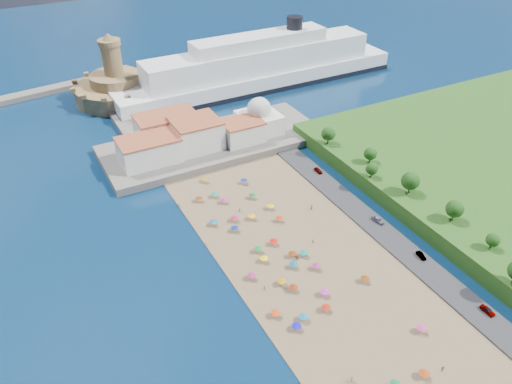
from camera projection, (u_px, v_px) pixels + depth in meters
ground at (284, 260)px, 147.88m from camera, size 700.00×700.00×0.00m
terrace at (214, 143)px, 204.15m from camera, size 90.00×36.00×3.00m
jetty at (136, 121)px, 221.27m from camera, size 18.00×70.00×2.40m
waterfront_buildings at (182, 136)px, 195.95m from camera, size 57.00×29.00×11.00m
domed_building at (259, 118)px, 206.27m from camera, size 16.00×16.00×15.00m
fortress at (116, 87)px, 240.06m from camera, size 40.00×40.00×32.40m
cruise_ship at (260, 68)px, 251.82m from camera, size 150.59×23.16×32.88m
beach_parasols at (291, 268)px, 141.91m from camera, size 32.19×116.73×2.20m
beachgoers at (284, 260)px, 145.99m from camera, size 40.20×96.24×1.87m
parked_cars at (392, 232)px, 156.64m from camera, size 2.43×82.60×1.43m
hillside_trees at (429, 199)px, 156.01m from camera, size 11.90×107.65×7.89m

